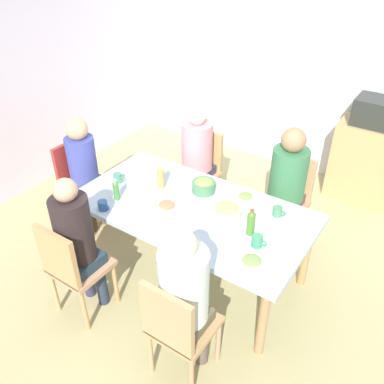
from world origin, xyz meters
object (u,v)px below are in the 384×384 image
object	(u,v)px
person_3	(196,153)
bowl_1	(204,186)
chair_2	(177,326)
plate_2	(246,197)
cup_2	(118,178)
bottle_0	(251,223)
cup_0	(257,241)
cup_3	(103,206)
chair_4	(288,196)
person_2	(185,293)
plate_1	(167,206)
person_4	(287,179)
person_1	(76,237)
chair_0	(80,180)
plate_0	(252,262)
cup_1	(278,211)
person_0	(84,165)
chair_3	(201,167)
dining_table	(192,214)
microwave	(379,112)
bowl_0	(227,211)
side_cabinet	(365,162)
bottle_1	(116,190)
chair_1	(72,266)
bottle_2	(161,177)

from	to	relation	value
person_3	bowl_1	world-z (taller)	person_3
chair_2	plate_2	world-z (taller)	chair_2
cup_2	bottle_0	world-z (taller)	bottle_0
cup_0	cup_3	distance (m)	1.27
person_3	chair_4	world-z (taller)	person_3
person_2	plate_1	xyz separation A→B (m)	(-0.66, 0.69, -0.00)
person_4	bottle_0	bearing A→B (deg)	-85.88
person_1	cup_0	world-z (taller)	person_1
person_2	bowl_1	bearing A→B (deg)	117.01
chair_0	plate_0	size ratio (longest dim) A/B	3.65
cup_1	cup_3	size ratio (longest dim) A/B	0.95
bowl_1	bottle_0	distance (m)	0.67
person_0	person_4	bearing A→B (deg)	24.64
chair_0	chair_3	world-z (taller)	same
person_0	dining_table	bearing A→B (deg)	0.00
chair_0	chair_2	bearing A→B (deg)	-25.83
cup_2	chair_4	bearing A→B (deg)	36.86
plate_0	cup_1	distance (m)	0.61
microwave	plate_1	bearing A→B (deg)	-115.91
microwave	bowl_0	bearing A→B (deg)	-106.56
person_3	person_4	size ratio (longest dim) A/B	0.97
chair_2	plate_1	world-z (taller)	chair_2
cup_1	person_1	bearing A→B (deg)	-135.66
person_4	plate_0	xyz separation A→B (m)	(0.22, -1.13, -0.02)
plate_0	chair_3	bearing A→B (deg)	134.68
bottle_0	bowl_1	bearing A→B (deg)	154.14
plate_0	side_cabinet	xyz separation A→B (m)	(0.20, 2.43, -0.29)
plate_0	bowl_0	size ratio (longest dim) A/B	0.99
plate_0	microwave	size ratio (longest dim) A/B	0.51
person_3	person_2	bearing A→B (deg)	-58.67
cup_1	microwave	distance (m)	1.86
bowl_0	cup_3	distance (m)	1.00
chair_0	bowl_0	xyz separation A→B (m)	(1.66, 0.05, 0.26)
bottle_1	bowl_1	bearing A→B (deg)	43.24
chair_0	cup_2	xyz separation A→B (m)	(0.59, -0.05, 0.25)
cup_0	cup_2	size ratio (longest dim) A/B	1.06
cup_3	side_cabinet	xyz separation A→B (m)	(1.49, 2.54, -0.31)
plate_0	plate_1	size ratio (longest dim) A/B	0.99
chair_1	person_2	xyz separation A→B (m)	(0.98, 0.09, 0.23)
chair_1	plate_0	xyz separation A→B (m)	(1.20, 0.58, 0.22)
plate_2	cup_0	xyz separation A→B (m)	(0.35, -0.49, 0.03)
person_4	bottle_2	xyz separation A→B (m)	(-0.89, -0.71, 0.07)
plate_2	bottle_2	world-z (taller)	bottle_2
chair_0	chair_4	size ratio (longest dim) A/B	1.00
person_0	chair_3	bearing A→B (deg)	49.03
chair_4	side_cabinet	xyz separation A→B (m)	(0.42, 1.21, -0.06)
person_3	plate_0	distance (m)	1.64
side_cabinet	bottle_0	bearing A→B (deg)	-99.47
plate_1	microwave	distance (m)	2.49
chair_0	person_1	xyz separation A→B (m)	(0.87, -0.81, 0.22)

